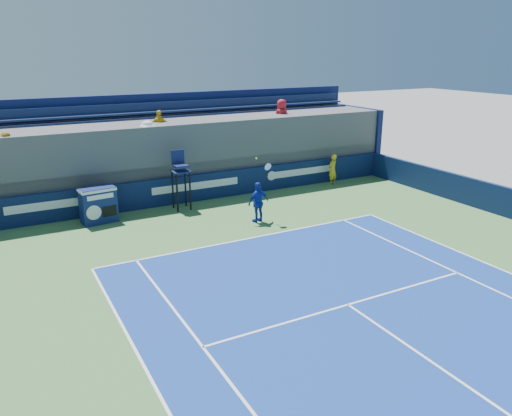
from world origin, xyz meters
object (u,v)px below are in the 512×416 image
match_clock (98,204)px  tennis_player (258,202)px  ball_person (333,169)px  umpire_chair (180,174)px

match_clock → tennis_player: 6.15m
ball_person → tennis_player: tennis_player is taller
tennis_player → ball_person: bearing=28.4°
ball_person → umpire_chair: bearing=-17.2°
match_clock → tennis_player: (5.44, -2.88, 0.07)m
umpire_chair → tennis_player: (2.04, -2.98, -0.72)m
ball_person → match_clock: size_ratio=1.08×
ball_person → umpire_chair: (-7.93, -0.21, 0.76)m
umpire_chair → tennis_player: bearing=-55.6°
ball_person → tennis_player: size_ratio=0.59×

